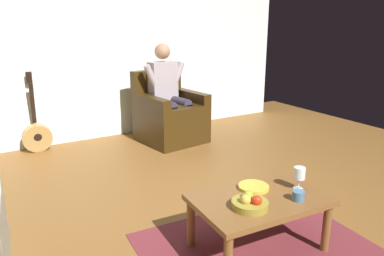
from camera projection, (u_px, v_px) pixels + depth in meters
name	position (u px, v px, depth m)	size (l,w,h in m)	color
ground_plane	(248.00, 235.00, 2.90)	(7.43, 7.43, 0.00)	brown
wall_back	(108.00, 41.00, 5.10)	(5.76, 0.06, 2.71)	silver
rug	(257.00, 247.00, 2.74)	(1.64, 1.21, 0.01)	maroon
armchair	(169.00, 117.00, 5.13)	(0.87, 0.90, 0.96)	#35230C
person_seated	(168.00, 89.00, 5.05)	(0.66, 0.61, 1.33)	#A2959A
coffee_table	(259.00, 205.00, 2.64)	(0.97, 0.67, 0.41)	brown
guitar	(37.00, 135.00, 4.71)	(0.36, 0.21, 1.02)	#AC8648
wine_glass_near	(299.00, 174.00, 2.73)	(0.09, 0.09, 0.17)	silver
fruit_bowl	(250.00, 203.00, 2.47)	(0.25, 0.25, 0.11)	olive
decorative_dish	(254.00, 187.00, 2.76)	(0.23, 0.23, 0.02)	gold
candle_jar	(298.00, 196.00, 2.58)	(0.09, 0.09, 0.07)	#466A88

